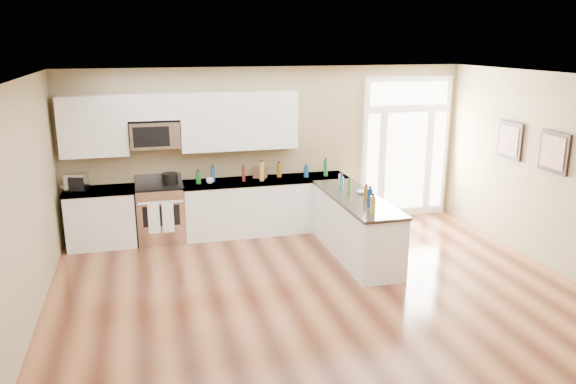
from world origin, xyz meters
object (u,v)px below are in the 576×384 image
(peninsula_cabinet, at_px, (356,229))
(toaster_oven, at_px, (77,182))
(kitchen_range, at_px, (161,213))
(stockpot, at_px, (170,178))

(peninsula_cabinet, distance_m, toaster_oven, 4.42)
(kitchen_range, relative_size, stockpot, 4.24)
(toaster_oven, bearing_deg, kitchen_range, 15.58)
(kitchen_range, xyz_separation_m, stockpot, (0.18, 0.03, 0.57))
(kitchen_range, height_order, toaster_oven, toaster_oven)
(peninsula_cabinet, distance_m, stockpot, 3.12)
(peninsula_cabinet, distance_m, kitchen_range, 3.21)
(peninsula_cabinet, xyz_separation_m, toaster_oven, (-4.12, 1.49, 0.64))
(kitchen_range, relative_size, toaster_oven, 3.43)
(peninsula_cabinet, height_order, stockpot, stockpot)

